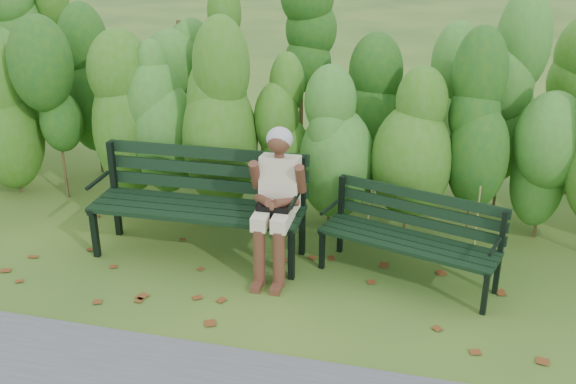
# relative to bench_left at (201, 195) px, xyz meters

# --- Properties ---
(ground) EXTENTS (80.00, 80.00, 0.00)m
(ground) POSITION_rel_bench_left_xyz_m (0.87, -0.47, -0.58)
(ground) COLOR #254719
(hedge_band) EXTENTS (11.04, 1.67, 2.42)m
(hedge_band) POSITION_rel_bench_left_xyz_m (0.87, 1.39, 0.68)
(hedge_band) COLOR #47381E
(hedge_band) RESTS_ON ground
(leaf_litter) EXTENTS (6.02, 2.22, 0.01)m
(leaf_litter) POSITION_rel_bench_left_xyz_m (0.57, -0.61, -0.58)
(leaf_litter) COLOR #603215
(leaf_litter) RESTS_ON ground
(bench_left) EXTENTS (1.98, 0.69, 0.98)m
(bench_left) POSITION_rel_bench_left_xyz_m (0.00, 0.00, 0.00)
(bench_left) COLOR black
(bench_left) RESTS_ON ground
(bench_right) EXTENTS (1.62, 0.92, 0.77)m
(bench_right) POSITION_rel_bench_left_xyz_m (1.95, -0.02, -0.12)
(bench_right) COLOR black
(bench_right) RESTS_ON ground
(seated_woman) EXTENTS (0.49, 0.72, 1.31)m
(seated_woman) POSITION_rel_bench_left_xyz_m (0.78, -0.18, 0.18)
(seated_woman) COLOR beige
(seated_woman) RESTS_ON ground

